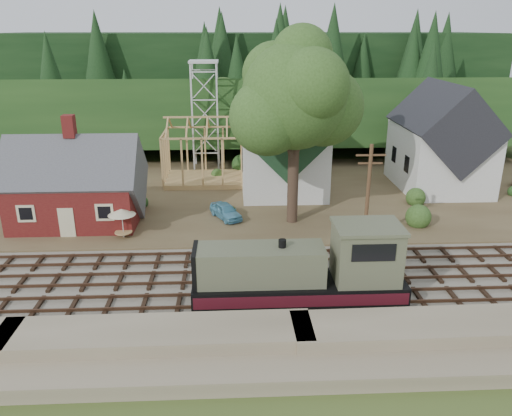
{
  "coord_description": "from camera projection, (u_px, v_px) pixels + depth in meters",
  "views": [
    {
      "loc": [
        -2.92,
        -29.36,
        15.86
      ],
      "look_at": [
        -1.25,
        6.0,
        3.0
      ],
      "focal_mm": 35.0,
      "sensor_mm": 36.0,
      "label": 1
    }
  ],
  "objects": [
    {
      "name": "farmhouse",
      "position": [
        441.0,
        143.0,
        50.09
      ],
      "size": [
        8.4,
        10.8,
        10.6
      ],
      "color": "silver",
      "rests_on": "village_flat"
    },
    {
      "name": "ridge",
      "position": [
        249.0,
        123.0,
        87.56
      ],
      "size": [
        80.0,
        20.0,
        12.0
      ],
      "primitive_type": "cube",
      "color": "black",
      "rests_on": "ground"
    },
    {
      "name": "embankment",
      "position": [
        294.0,
        361.0,
        25.13
      ],
      "size": [
        64.0,
        5.0,
        1.6
      ],
      "primitive_type": "cube",
      "color": "#7F7259",
      "rests_on": "ground"
    },
    {
      "name": "big_tree",
      "position": [
        297.0,
        103.0,
        39.18
      ],
      "size": [
        10.9,
        8.4,
        14.7
      ],
      "color": "#38281E",
      "rests_on": "village_flat"
    },
    {
      "name": "railroad_bed",
      "position": [
        279.0,
        280.0,
        33.08
      ],
      "size": [
        64.0,
        11.0,
        0.16
      ],
      "primitive_type": "cube",
      "color": "#726B5B",
      "rests_on": "ground"
    },
    {
      "name": "locomotive",
      "position": [
        307.0,
        272.0,
        29.61
      ],
      "size": [
        12.44,
        3.11,
        4.96
      ],
      "color": "black",
      "rests_on": "railroad_bed"
    },
    {
      "name": "ground",
      "position": [
        279.0,
        281.0,
        33.11
      ],
      "size": [
        140.0,
        140.0,
        0.0
      ],
      "primitive_type": "plane",
      "color": "#384C1E",
      "rests_on": "ground"
    },
    {
      "name": "lattice_tower",
      "position": [
        204.0,
        83.0,
        55.71
      ],
      "size": [
        3.2,
        3.2,
        12.12
      ],
      "color": "silver",
      "rests_on": "village_flat"
    },
    {
      "name": "depot",
      "position": [
        77.0,
        188.0,
        41.63
      ],
      "size": [
        10.8,
        7.41,
        9.0
      ],
      "color": "#551314",
      "rests_on": "village_flat"
    },
    {
      "name": "car_blue",
      "position": [
        226.0,
        211.0,
        42.95
      ],
      "size": [
        3.17,
        4.12,
        1.31
      ],
      "primitive_type": "imported",
      "rotation": [
        0.0,
        0.0,
        0.49
      ],
      "color": "#5DA9C7",
      "rests_on": "village_flat"
    },
    {
      "name": "hillside",
      "position": [
        253.0,
        143.0,
        72.54
      ],
      "size": [
        70.0,
        28.96,
        12.74
      ],
      "primitive_type": "cube",
      "rotation": [
        -0.17,
        0.0,
        0.0
      ],
      "color": "#1E3F19",
      "rests_on": "ground"
    },
    {
      "name": "telegraph_pole_near",
      "position": [
        368.0,
        194.0,
        36.85
      ],
      "size": [
        2.2,
        0.28,
        8.0
      ],
      "color": "#4C331E",
      "rests_on": "ground"
    },
    {
      "name": "patio_set",
      "position": [
        122.0,
        213.0,
        38.57
      ],
      "size": [
        2.12,
        2.12,
        2.36
      ],
      "color": "silver",
      "rests_on": "village_flat"
    },
    {
      "name": "timber_frame",
      "position": [
        204.0,
        154.0,
        52.38
      ],
      "size": [
        8.2,
        6.2,
        6.99
      ],
      "color": "tan",
      "rests_on": "village_flat"
    },
    {
      "name": "village_flat",
      "position": [
        263.0,
        194.0,
        49.96
      ],
      "size": [
        64.0,
        26.0,
        0.3
      ],
      "primitive_type": "cube",
      "color": "brown",
      "rests_on": "ground"
    },
    {
      "name": "church",
      "position": [
        282.0,
        140.0,
        49.91
      ],
      "size": [
        8.4,
        15.17,
        13.0
      ],
      "color": "silver",
      "rests_on": "village_flat"
    }
  ]
}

